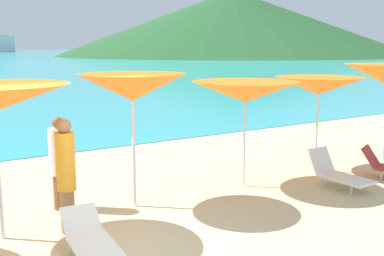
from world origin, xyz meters
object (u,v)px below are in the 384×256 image
(umbrella_5, at_px, (132,88))
(lounge_chair_2, at_px, (338,173))
(umbrella_6, at_px, (245,92))
(umbrella_7, at_px, (319,86))
(beachgoer_0, at_px, (60,161))
(beachgoer_2, at_px, (66,172))
(lounge_chair_4, at_px, (90,238))

(umbrella_5, xyz_separation_m, lounge_chair_2, (4.02, -1.21, -1.85))
(umbrella_6, height_order, umbrella_7, umbrella_7)
(umbrella_5, distance_m, umbrella_7, 4.59)
(lounge_chair_2, bearing_deg, beachgoer_0, 159.46)
(umbrella_5, bearing_deg, umbrella_6, -2.94)
(umbrella_7, distance_m, beachgoer_2, 6.08)
(umbrella_6, xyz_separation_m, lounge_chair_4, (-3.87, -1.49, -1.66))
(umbrella_5, xyz_separation_m, beachgoer_2, (-1.40, -0.53, -1.18))
(umbrella_6, bearing_deg, lounge_chair_4, -159.00)
(umbrella_6, bearing_deg, beachgoer_0, 168.58)
(beachgoer_0, bearing_deg, lounge_chair_4, 21.84)
(umbrella_5, relative_size, lounge_chair_4, 1.64)
(umbrella_6, distance_m, beachgoer_0, 3.81)
(umbrella_5, distance_m, umbrella_6, 2.44)
(umbrella_5, relative_size, lounge_chair_2, 1.78)
(beachgoer_2, bearing_deg, umbrella_7, 47.48)
(umbrella_5, xyz_separation_m, lounge_chair_4, (-1.45, -1.61, -1.85))
(umbrella_6, relative_size, lounge_chair_2, 1.62)
(umbrella_6, height_order, lounge_chair_4, umbrella_6)
(lounge_chair_4, bearing_deg, lounge_chair_2, 9.60)
(umbrella_7, relative_size, lounge_chair_4, 1.49)
(lounge_chair_2, height_order, lounge_chair_4, lounge_chair_2)
(umbrella_7, height_order, lounge_chair_4, umbrella_7)
(umbrella_5, bearing_deg, lounge_chair_4, -131.98)
(umbrella_5, bearing_deg, beachgoer_0, 152.54)
(lounge_chair_2, bearing_deg, umbrella_6, 144.57)
(umbrella_7, bearing_deg, beachgoer_0, 173.19)
(umbrella_7, xyz_separation_m, beachgoer_2, (-5.98, -0.44, -1.01))
(lounge_chair_4, relative_size, beachgoer_0, 0.88)
(lounge_chair_2, distance_m, beachgoer_0, 5.50)
(umbrella_6, xyz_separation_m, lounge_chair_2, (1.60, -1.08, -1.65))
(umbrella_7, distance_m, lounge_chair_2, 2.09)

